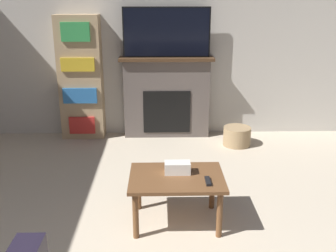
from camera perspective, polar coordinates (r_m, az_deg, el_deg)
wall_back at (r=5.43m, az=-1.67°, el=12.73°), size 6.64×0.06×2.70m
fireplace at (r=5.43m, az=-0.20°, el=4.24°), size 1.27×0.28×1.11m
tv at (r=5.26m, az=-0.21°, el=13.43°), size 1.14×0.03×0.65m
coffee_table at (r=3.38m, az=1.26°, el=-8.28°), size 0.80×0.58×0.44m
tissue_box at (r=3.38m, az=1.38°, el=-6.06°), size 0.22×0.12×0.10m
remote_control at (r=3.25m, az=5.81°, el=-7.96°), size 0.04×0.15×0.02m
bookshelf at (r=5.45m, az=-12.54°, el=6.78°), size 0.57×0.29×1.66m
storage_basket at (r=5.27m, az=9.97°, el=-1.46°), size 0.36×0.36×0.25m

